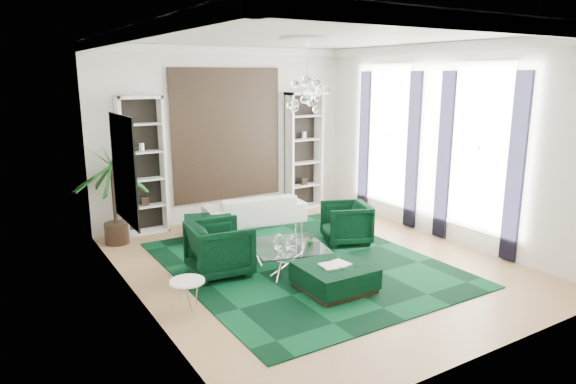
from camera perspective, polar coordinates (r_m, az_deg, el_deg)
floor at (r=9.02m, az=2.95°, el=-7.97°), size 6.00×7.00×0.02m
ceiling at (r=8.45m, az=3.26°, el=17.02°), size 6.00×7.00×0.02m
wall_back at (r=11.56m, az=-6.91°, el=6.36°), size 6.00×0.02×3.80m
wall_front at (r=6.03m, az=22.41°, el=-0.56°), size 6.00×0.02×3.80m
wall_left at (r=7.27m, az=-16.83°, el=2.02°), size 0.02×7.00×3.80m
wall_right at (r=10.52m, az=16.77°, el=5.26°), size 0.02×7.00×3.80m
crown_molding at (r=8.44m, az=3.25°, el=16.28°), size 6.00×7.00×0.18m
ceiling_medallion at (r=8.69m, az=2.08°, el=16.65°), size 0.90×0.90×0.05m
tapestry at (r=11.51m, az=-6.81°, el=6.34°), size 2.50×0.06×2.80m
shelving_left at (r=10.77m, az=-15.84°, el=2.80°), size 0.90×0.38×2.80m
shelving_right at (r=12.39m, az=1.78°, el=4.56°), size 0.90×0.38×2.80m
painting at (r=7.86m, az=-17.68°, el=2.39°), size 0.04×1.30×1.60m
window_near at (r=9.93m, az=20.55°, el=4.57°), size 0.03×1.10×2.90m
curtain_near_a at (r=9.49m, az=23.99°, el=2.38°), size 0.07×0.30×3.25m
curtain_near_b at (r=10.43m, az=16.97°, el=3.80°), size 0.07×0.30×3.25m
window_far at (r=11.55m, az=11.14°, el=6.21°), size 0.03×1.10×2.90m
curtain_far_a at (r=11.00m, az=13.70°, el=4.44°), size 0.07×0.30×3.25m
curtain_far_b at (r=12.14m, az=8.47°, el=5.44°), size 0.07×0.30×3.25m
rug at (r=8.98m, az=1.62°, el=-7.92°), size 4.20×5.00×0.02m
sofa at (r=11.27m, az=-3.74°, el=-1.92°), size 2.28×1.13×0.64m
armchair_left at (r=8.45m, az=-7.61°, el=-6.27°), size 1.06×1.04×0.88m
armchair_right at (r=10.01m, az=6.47°, el=-3.44°), size 1.12×1.11×0.79m
coffee_table at (r=8.71m, az=-0.03°, el=-7.22°), size 1.43×1.43×0.41m
ottoman_side at (r=10.33m, az=-8.77°, el=-4.07°), size 1.20×1.20×0.42m
ottoman_front at (r=7.89m, az=5.17°, el=-9.49°), size 1.03×1.03×0.40m
book at (r=7.81m, az=5.20°, el=-8.01°), size 0.46×0.30×0.03m
side_table at (r=7.30m, az=-11.05°, el=-11.37°), size 0.58×0.58×0.46m
palm at (r=10.24m, az=-18.91°, el=1.22°), size 1.89×1.89×2.50m
chandelier at (r=8.90m, az=2.14°, el=10.64°), size 0.88×0.88×0.76m
table_plant at (r=8.56m, az=2.53°, el=-5.36°), size 0.15×0.13×0.22m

